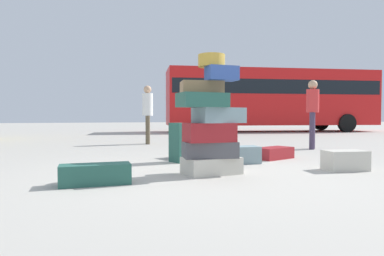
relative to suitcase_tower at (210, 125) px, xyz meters
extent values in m
plane|color=#ADA89E|center=(-0.08, 0.02, -0.68)|extent=(80.00, 80.00, 0.00)
cube|color=beige|center=(0.02, 0.02, -0.56)|extent=(0.80, 0.54, 0.23)
cube|color=#4C4C51|center=(-0.01, 0.01, -0.34)|extent=(0.77, 0.53, 0.22)
cube|color=maroon|center=(-0.03, -0.04, -0.10)|extent=(0.66, 0.40, 0.25)
cube|color=gray|center=(0.11, -0.02, 0.13)|extent=(0.71, 0.49, 0.21)
cube|color=#26594C|center=(-0.16, -0.13, 0.33)|extent=(0.65, 0.43, 0.19)
cube|color=olive|center=(-0.07, 0.16, 0.51)|extent=(0.61, 0.42, 0.18)
cube|color=#334F99|center=(0.15, -0.03, 0.70)|extent=(0.42, 0.26, 0.19)
cylinder|color=#B28C33|center=(0.04, 0.07, 0.88)|extent=(0.37, 0.37, 0.17)
cube|color=maroon|center=(1.75, 1.19, -0.57)|extent=(0.83, 0.62, 0.21)
cube|color=#26594C|center=(-1.52, -0.23, -0.56)|extent=(0.80, 0.29, 0.24)
cube|color=#26594C|center=(-0.06, 1.30, -0.34)|extent=(0.32, 0.38, 0.68)
cube|color=black|center=(0.37, 1.88, -0.54)|extent=(0.86, 0.65, 0.27)
cube|color=beige|center=(2.01, -0.31, -0.53)|extent=(0.64, 0.44, 0.29)
cube|color=gray|center=(0.91, 0.85, -0.53)|extent=(0.60, 0.43, 0.29)
cylinder|color=brown|center=(0.17, 5.37, -0.27)|extent=(0.12, 0.12, 0.81)
cylinder|color=brown|center=(0.14, 5.15, -0.27)|extent=(0.12, 0.12, 0.81)
cylinder|color=white|center=(0.16, 5.26, 0.45)|extent=(0.30, 0.30, 0.64)
sphere|color=tan|center=(0.16, 5.26, 0.88)|extent=(0.22, 0.22, 0.22)
cylinder|color=#3F334C|center=(3.72, 2.61, -0.23)|extent=(0.12, 0.12, 0.89)
cylinder|color=#3F334C|center=(3.57, 2.44, -0.23)|extent=(0.12, 0.12, 0.89)
cylinder|color=red|center=(3.65, 2.52, 0.49)|extent=(0.30, 0.30, 0.55)
sphere|color=tan|center=(3.65, 2.52, 0.87)|extent=(0.22, 0.22, 0.22)
cube|color=red|center=(7.81, 11.14, 1.07)|extent=(11.08, 4.36, 2.80)
cube|color=black|center=(7.81, 11.14, 1.56)|extent=(10.87, 4.34, 0.70)
cylinder|color=black|center=(11.49, 11.76, -0.23)|extent=(0.93, 0.40, 0.90)
cylinder|color=black|center=(11.05, 9.29, -0.23)|extent=(0.93, 0.40, 0.90)
cylinder|color=black|center=(4.57, 12.99, -0.23)|extent=(0.93, 0.40, 0.90)
cylinder|color=black|center=(4.13, 10.53, -0.23)|extent=(0.93, 0.40, 0.90)
camera|label=1|loc=(-1.69, -4.27, 0.11)|focal=31.53mm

